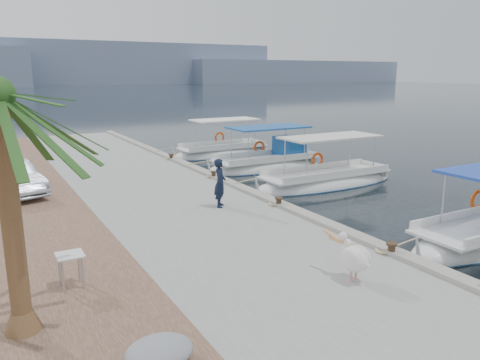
% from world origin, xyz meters
% --- Properties ---
extents(ground, '(400.00, 400.00, 0.00)m').
position_xyz_m(ground, '(0.00, 0.00, 0.00)').
color(ground, black).
rests_on(ground, ground).
extents(concrete_quay, '(6.00, 40.00, 0.50)m').
position_xyz_m(concrete_quay, '(-3.00, 5.00, 0.25)').
color(concrete_quay, gray).
rests_on(concrete_quay, ground).
extents(quay_curb, '(0.44, 40.00, 0.12)m').
position_xyz_m(quay_curb, '(-0.22, 5.00, 0.56)').
color(quay_curb, gray).
rests_on(quay_curb, concrete_quay).
extents(cobblestone_strip, '(4.00, 40.00, 0.50)m').
position_xyz_m(cobblestone_strip, '(-8.00, 5.00, 0.25)').
color(cobblestone_strip, brown).
rests_on(cobblestone_strip, ground).
extents(distant_hills, '(330.00, 60.00, 18.00)m').
position_xyz_m(distant_hills, '(29.61, 201.49, 7.61)').
color(distant_hills, slate).
rests_on(distant_hills, ground).
extents(fishing_caique_c, '(7.56, 2.17, 2.83)m').
position_xyz_m(fishing_caique_c, '(4.37, 4.72, 0.12)').
color(fishing_caique_c, silver).
rests_on(fishing_caique_c, ground).
extents(fishing_caique_d, '(6.88, 2.35, 2.83)m').
position_xyz_m(fishing_caique_d, '(4.14, 9.24, 0.19)').
color(fishing_caique_d, silver).
rests_on(fishing_caique_d, ground).
extents(fishing_caique_e, '(6.66, 2.11, 2.83)m').
position_xyz_m(fishing_caique_e, '(3.92, 13.91, 0.13)').
color(fishing_caique_e, silver).
rests_on(fishing_caique_e, ground).
extents(mooring_bollards, '(0.28, 20.28, 0.33)m').
position_xyz_m(mooring_bollards, '(-0.35, 1.50, 0.69)').
color(mooring_bollards, black).
rests_on(mooring_bollards, concrete_quay).
extents(pelican, '(0.52, 1.31, 1.01)m').
position_xyz_m(pelican, '(-2.17, -4.08, 1.02)').
color(pelican, tan).
rests_on(pelican, concrete_quay).
extents(fisherman, '(0.66, 0.72, 1.65)m').
position_xyz_m(fisherman, '(-2.07, 2.50, 1.33)').
color(fisherman, black).
rests_on(fisherman, concrete_quay).
extents(parked_car, '(2.27, 4.05, 1.26)m').
position_xyz_m(parked_car, '(-8.10, 7.77, 1.13)').
color(parked_car, silver).
rests_on(parked_car, cobblestone_strip).
extents(tarp_bundle, '(1.10, 0.90, 0.40)m').
position_xyz_m(tarp_bundle, '(-6.93, -4.91, 0.70)').
color(tarp_bundle, gray).
rests_on(tarp_bundle, cobblestone_strip).
extents(folding_table, '(0.55, 0.55, 0.73)m').
position_xyz_m(folding_table, '(-7.61, -1.40, 1.02)').
color(folding_table, silver).
rests_on(folding_table, cobblestone_strip).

